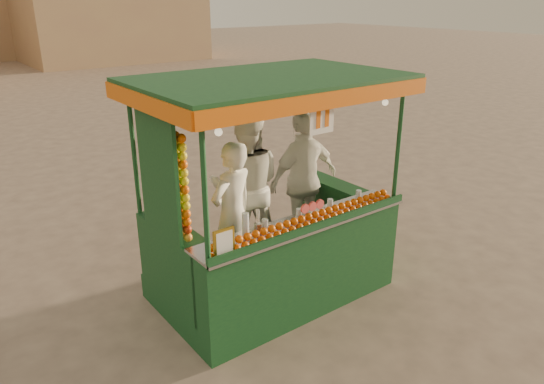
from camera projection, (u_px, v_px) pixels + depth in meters
ground at (282, 277)px, 6.45m from camera, size 90.00×90.00×0.00m
building_right at (109, 12)px, 27.33m from camera, size 9.00×6.00×5.00m
juice_cart at (271, 233)px, 5.75m from camera, size 2.83×1.83×2.57m
vendor_left at (232, 214)px, 5.55m from camera, size 0.67×0.53×1.63m
vendor_middle at (246, 186)px, 6.07m from camera, size 1.12×1.06×1.83m
vendor_right at (304, 180)px, 6.41m from camera, size 1.03×0.45×1.74m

